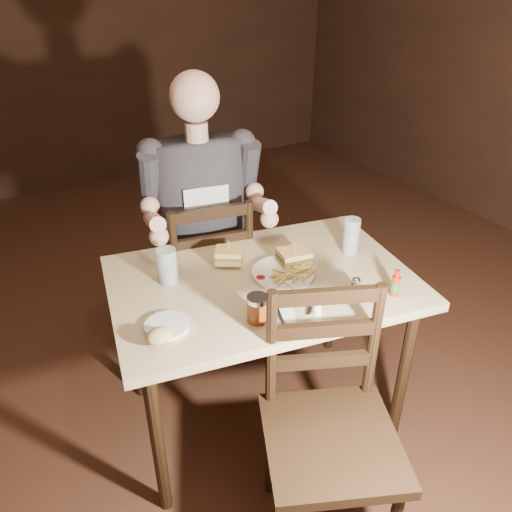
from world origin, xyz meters
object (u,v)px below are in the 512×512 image
dinner_plate (283,274)px  hot_sauce (396,283)px  glass_left (167,266)px  syrup_dispenser (258,309)px  chair_far (205,276)px  chair_near (332,441)px  main_table (262,294)px  diner (202,186)px  glass_right (351,236)px  side_plate (167,326)px

dinner_plate → hot_sauce: bearing=-49.1°
glass_left → syrup_dispenser: size_ratio=1.42×
chair_far → chair_near: chair_near is taller
main_table → diner: bearing=92.2°
hot_sauce → chair_near: bearing=-151.9°
glass_right → chair_near: bearing=-131.9°
dinner_plate → glass_right: bearing=2.3°
side_plate → dinner_plate: bearing=8.8°
chair_near → glass_left: bearing=131.3°
chair_near → dinner_plate: 0.68m
dinner_plate → chair_far: bearing=99.2°
dinner_plate → syrup_dispenser: size_ratio=2.45×
chair_far → diner: bearing=90.0°
syrup_dispenser → side_plate: (-0.30, 0.12, -0.05)m
chair_near → dinner_plate: (0.18, 0.59, 0.29)m
side_plate → main_table: bearing=13.4°
chair_far → glass_left: size_ratio=6.54×
hot_sauce → diner: bearing=114.4°
main_table → hot_sauce: hot_sauce is taller
dinner_plate → glass_left: bearing=155.0°
diner → dinner_plate: size_ratio=4.00×
chair_far → side_plate: 0.86m
dinner_plate → syrup_dispenser: (-0.24, -0.21, 0.04)m
chair_near → glass_left: (-0.24, 0.79, 0.36)m
chair_far → hot_sauce: 1.06m
syrup_dispenser → diner: bearing=89.8°
diner → syrup_dispenser: size_ratio=9.78×
main_table → glass_right: (0.45, -0.01, 0.16)m
chair_far → syrup_dispenser: (-0.15, -0.79, 0.34)m
chair_near → hot_sauce: 0.63m
main_table → glass_right: bearing=-1.3°
chair_near → hot_sauce: bearing=52.1°
syrup_dispenser → side_plate: bearing=167.7°
dinner_plate → main_table: bearing=163.8°
main_table → chair_near: bearing=-98.6°
diner → hot_sauce: size_ratio=8.87×
glass_right → syrup_dispenser: bearing=-159.9°
dinner_plate → syrup_dispenser: bearing=-139.6°
dinner_plate → syrup_dispenser: syrup_dispenser is taller
main_table → dinner_plate: bearing=-16.2°
chair_far → chair_near: bearing=96.5°
main_table → syrup_dispenser: 0.31m
glass_right → hot_sauce: bearing=-101.5°
glass_left → glass_right: bearing=-13.1°
glass_left → hot_sauce: (0.72, -0.53, -0.02)m
hot_sauce → syrup_dispenser: hot_sauce is taller
chair_near → syrup_dispenser: size_ratio=9.45×
side_plate → chair_far: bearing=56.4°
side_plate → syrup_dispenser: bearing=-22.7°
glass_right → main_table: bearing=178.7°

